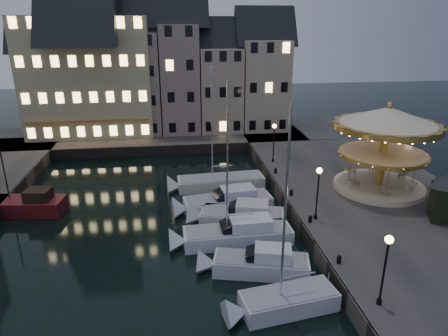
{
  "coord_description": "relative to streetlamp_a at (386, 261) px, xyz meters",
  "views": [
    {
      "loc": [
        -3.31,
        -25.39,
        15.54
      ],
      "look_at": [
        1.0,
        8.0,
        3.2
      ],
      "focal_mm": 32.0,
      "sensor_mm": 36.0,
      "label": 1
    }
  ],
  "objects": [
    {
      "name": "bollard_d",
      "position": [
        -0.6,
        20.0,
        -2.41
      ],
      "size": [
        0.3,
        0.3,
        0.57
      ],
      "color": "black",
      "rests_on": "quay_east"
    },
    {
      "name": "motorboat_e",
      "position": [
        -6.49,
        15.15,
        -3.37
      ],
      "size": [
        8.79,
        3.55,
        2.15
      ],
      "color": "silver",
      "rests_on": "ground"
    },
    {
      "name": "carousel",
      "position": [
        7.66,
        14.91,
        2.51
      ],
      "size": [
        9.07,
        9.07,
        7.94
      ],
      "color": "beige",
      "rests_on": "quay_east"
    },
    {
      "name": "motorboat_a",
      "position": [
        -5.0,
        1.68,
        -3.48
      ],
      "size": [
        6.64,
        3.03,
        10.92
      ],
      "color": "silver",
      "rests_on": "ground"
    },
    {
      "name": "townhouse_nf",
      "position": [
        2.05,
        39.0,
        4.26
      ],
      "size": [
        6.82,
        8.0,
        13.8
      ],
      "color": "#BAAA8C",
      "rests_on": "quay_north"
    },
    {
      "name": "hotel_corner",
      "position": [
        -21.2,
        39.0,
        5.76
      ],
      "size": [
        17.6,
        9.0,
        16.8
      ],
      "color": "beige",
      "rests_on": "quay_north"
    },
    {
      "name": "townhouse_ne",
      "position": [
        -4.0,
        39.0,
        3.76
      ],
      "size": [
        6.16,
        8.0,
        12.8
      ],
      "color": "tan",
      "rests_on": "quay_north"
    },
    {
      "name": "motorboat_c",
      "position": [
        -6.54,
        9.45,
        -3.34
      ],
      "size": [
        9.11,
        2.62,
        12.11
      ],
      "color": "silver",
      "rests_on": "ground"
    },
    {
      "name": "motorboat_d",
      "position": [
        -5.73,
        12.39,
        -3.38
      ],
      "size": [
        7.86,
        4.26,
        2.15
      ],
      "color": "silver",
      "rests_on": "ground"
    },
    {
      "name": "streetlamp_c",
      "position": [
        0.0,
        23.5,
        0.0
      ],
      "size": [
        0.44,
        0.44,
        4.17
      ],
      "color": "black",
      "rests_on": "quay_east"
    },
    {
      "name": "bollard_b",
      "position": [
        -0.6,
        9.5,
        -2.41
      ],
      "size": [
        0.3,
        0.3,
        0.57
      ],
      "color": "black",
      "rests_on": "quay_east"
    },
    {
      "name": "motorboat_f",
      "position": [
        -6.7,
        20.11,
        -3.49
      ],
      "size": [
        9.6,
        3.12,
        12.72
      ],
      "color": "silver",
      "rests_on": "ground"
    },
    {
      "name": "bollard_c",
      "position": [
        -0.6,
        14.5,
        -2.41
      ],
      "size": [
        0.3,
        0.3,
        0.57
      ],
      "color": "black",
      "rests_on": "quay_east"
    },
    {
      "name": "red_fishing_boat",
      "position": [
        -23.55,
        16.61,
        -3.33
      ],
      "size": [
        7.2,
        3.28,
        5.78
      ],
      "color": "#571218",
      "rests_on": "ground"
    },
    {
      "name": "quay_east",
      "position": [
        6.8,
        15.0,
        -3.37
      ],
      "size": [
        16.0,
        56.0,
        1.3
      ],
      "primitive_type": "cube",
      "color": "#474442",
      "rests_on": "ground"
    },
    {
      "name": "quaywall_n",
      "position": [
        -13.2,
        31.0,
        -3.37
      ],
      "size": [
        48.0,
        0.15,
        1.3
      ],
      "primitive_type": "cube",
      "color": "#47423A",
      "rests_on": "ground"
    },
    {
      "name": "quay_north",
      "position": [
        -15.2,
        37.0,
        -3.37
      ],
      "size": [
        44.0,
        12.0,
        1.3
      ],
      "primitive_type": "cube",
      "color": "#474442",
      "rests_on": "ground"
    },
    {
      "name": "bollard_a",
      "position": [
        -0.6,
        4.0,
        -2.41
      ],
      "size": [
        0.3,
        0.3,
        0.57
      ],
      "color": "black",
      "rests_on": "quay_east"
    },
    {
      "name": "motorboat_b",
      "position": [
        -5.66,
        5.52,
        -3.38
      ],
      "size": [
        7.3,
        3.57,
        2.15
      ],
      "color": "silver",
      "rests_on": "ground"
    },
    {
      "name": "streetlamp_d",
      "position": [
        11.3,
        17.0,
        0.0
      ],
      "size": [
        0.44,
        0.44,
        4.17
      ],
      "color": "black",
      "rests_on": "quay_east"
    },
    {
      "name": "townhouse_na",
      "position": [
        -26.7,
        39.0,
        3.76
      ],
      "size": [
        5.5,
        8.0,
        12.8
      ],
      "color": "gray",
      "rests_on": "quay_north"
    },
    {
      "name": "townhouse_nd",
      "position": [
        -9.45,
        39.0,
        5.26
      ],
      "size": [
        5.5,
        8.0,
        15.8
      ],
      "color": "gray",
      "rests_on": "quay_north"
    },
    {
      "name": "ground",
      "position": [
        -7.2,
        9.0,
        -4.02
      ],
      "size": [
        160.0,
        160.0,
        0.0
      ],
      "primitive_type": "plane",
      "color": "black",
      "rests_on": "ground"
    },
    {
      "name": "streetlamp_a",
      "position": [
        0.0,
        0.0,
        0.0
      ],
      "size": [
        0.44,
        0.44,
        4.17
      ],
      "color": "black",
      "rests_on": "quay_east"
    },
    {
      "name": "townhouse_nc",
      "position": [
        -15.2,
        39.0,
        4.76
      ],
      "size": [
        6.82,
        8.0,
        14.8
      ],
      "color": "gray",
      "rests_on": "quay_north"
    },
    {
      "name": "streetlamp_b",
      "position": [
        0.0,
        10.0,
        0.0
      ],
      "size": [
        0.44,
        0.44,
        4.17
      ],
      "color": "black",
      "rests_on": "quay_east"
    },
    {
      "name": "quaywall_e",
      "position": [
        -1.2,
        15.0,
        -3.37
      ],
      "size": [
        0.15,
        44.0,
        1.3
      ],
      "primitive_type": "cube",
      "color": "#47423A",
      "rests_on": "ground"
    },
    {
      "name": "townhouse_nb",
      "position": [
        -21.25,
        39.0,
        4.26
      ],
      "size": [
        6.16,
        8.0,
        13.8
      ],
      "color": "gray",
      "rests_on": "quay_north"
    }
  ]
}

